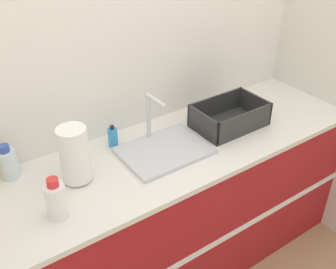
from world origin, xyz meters
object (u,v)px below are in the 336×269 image
bottle_white_spray (56,200)px  paper_towel_roll (74,155)px  sink (163,148)px  bottle_clear (8,163)px  dish_rack (229,118)px  soap_dispenser (113,137)px

bottle_white_spray → paper_towel_roll: bearing=47.0°
sink → bottle_white_spray: size_ratio=2.29×
sink → paper_towel_roll: size_ratio=1.59×
bottle_clear → sink: bearing=-18.5°
dish_rack → bottle_white_spray: size_ratio=2.08×
sink → dish_rack: (0.45, 0.00, 0.03)m
bottle_clear → bottle_white_spray: (0.09, -0.38, 0.01)m
paper_towel_roll → dish_rack: (0.91, -0.03, -0.09)m
dish_rack → bottle_clear: size_ratio=2.29×
sink → bottle_clear: bearing=161.5°
sink → dish_rack: sink is taller
dish_rack → bottle_clear: (-1.16, 0.24, 0.03)m
soap_dispenser → dish_rack: bearing=-16.6°
soap_dispenser → bottle_white_spray: bearing=-142.5°
bottle_clear → soap_dispenser: bottle_clear is taller
dish_rack → bottle_clear: bearing=168.5°
bottle_white_spray → soap_dispenser: 0.54m
bottle_clear → soap_dispenser: size_ratio=1.43×
paper_towel_roll → bottle_white_spray: size_ratio=1.44×
paper_towel_roll → dish_rack: bearing=-2.1°
sink → paper_towel_roll: bearing=175.5°
paper_towel_roll → bottle_clear: 0.33m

